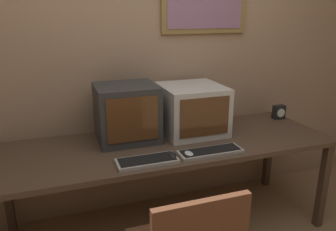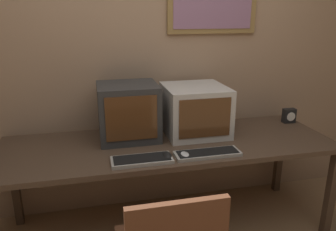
% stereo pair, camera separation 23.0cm
% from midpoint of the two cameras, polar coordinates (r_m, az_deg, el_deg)
% --- Properties ---
extents(wall_back, '(8.00, 0.08, 2.60)m').
position_cam_midpoint_polar(wall_back, '(2.67, 0.24, 10.55)').
color(wall_back, tan).
rests_on(wall_back, ground_plane).
extents(desk, '(2.39, 0.79, 0.73)m').
position_cam_midpoint_polar(desk, '(2.39, 2.77, -6.07)').
color(desk, '#4C3828').
rests_on(desk, ground_plane).
extents(monitor_left, '(0.43, 0.39, 0.41)m').
position_cam_midpoint_polar(monitor_left, '(2.39, -4.22, 0.65)').
color(monitor_left, '#333333').
rests_on(monitor_left, desk).
extents(monitor_right, '(0.46, 0.47, 0.37)m').
position_cam_midpoint_polar(monitor_right, '(2.51, 7.30, 0.94)').
color(monitor_right, beige).
rests_on(monitor_right, desk).
extents(keyboard_main, '(0.38, 0.16, 0.03)m').
position_cam_midpoint_polar(keyboard_main, '(2.07, -1.40, -7.78)').
color(keyboard_main, '#A8A399').
rests_on(keyboard_main, desk).
extents(keyboard_side, '(0.44, 0.14, 0.03)m').
position_cam_midpoint_polar(keyboard_side, '(2.18, 9.91, -6.59)').
color(keyboard_side, '#A8A399').
rests_on(keyboard_side, desk).
extents(mouse_near_keyboard, '(0.06, 0.11, 0.03)m').
position_cam_midpoint_polar(mouse_near_keyboard, '(2.13, 6.07, -7.00)').
color(mouse_near_keyboard, silver).
rests_on(mouse_near_keyboard, desk).
extents(mouse_far_corner, '(0.06, 0.11, 0.04)m').
position_cam_midpoint_polar(mouse_far_corner, '(2.11, 2.97, -7.01)').
color(mouse_far_corner, black).
rests_on(mouse_far_corner, desk).
extents(desk_clock, '(0.10, 0.06, 0.12)m').
position_cam_midpoint_polar(desk_clock, '(2.99, 22.43, -0.06)').
color(desk_clock, black).
rests_on(desk_clock, desk).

